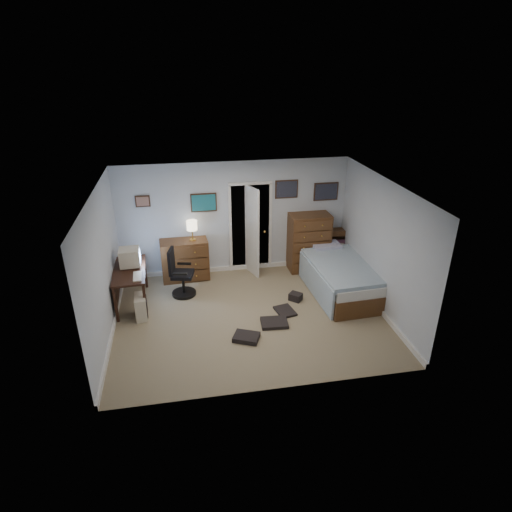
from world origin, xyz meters
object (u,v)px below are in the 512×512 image
(computer_desk, at_px, (125,278))
(bed, at_px, (339,276))
(tall_dresser, at_px, (309,242))
(office_chair, at_px, (180,278))
(low_dresser, at_px, (185,260))

(computer_desk, height_order, bed, computer_desk)
(tall_dresser, xyz_separation_m, bed, (0.34, -1.12, -0.32))
(computer_desk, distance_m, office_chair, 1.07)
(office_chair, height_order, bed, office_chair)
(tall_dresser, relative_size, bed, 0.58)
(low_dresser, bearing_deg, bed, -23.44)
(low_dresser, distance_m, tall_dresser, 2.79)
(computer_desk, xyz_separation_m, bed, (4.27, -0.24, -0.24))
(computer_desk, bearing_deg, tall_dresser, 9.81)
(computer_desk, relative_size, tall_dresser, 1.01)
(office_chair, relative_size, low_dresser, 1.01)
(low_dresser, xyz_separation_m, tall_dresser, (2.78, -0.02, 0.21))
(computer_desk, bearing_deg, office_chair, 7.26)
(computer_desk, distance_m, tall_dresser, 4.03)
(office_chair, xyz_separation_m, tall_dresser, (2.90, 0.70, 0.27))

